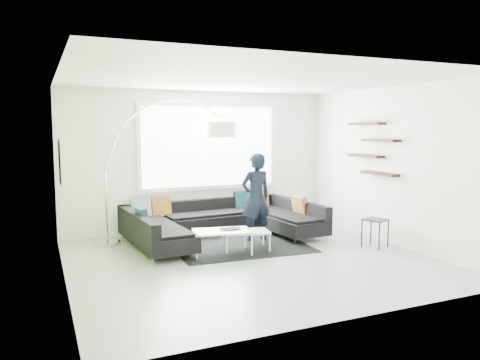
# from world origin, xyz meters

# --- Properties ---
(ground) EXTENTS (5.50, 5.50, 0.00)m
(ground) POSITION_xyz_m (0.00, 0.00, 0.00)
(ground) COLOR gray
(ground) RESTS_ON ground
(room_shell) EXTENTS (5.54, 5.04, 2.82)m
(room_shell) POSITION_xyz_m (0.04, 0.21, 1.81)
(room_shell) COLOR white
(room_shell) RESTS_ON ground
(sectional_sofa) EXTENTS (3.57, 2.37, 0.74)m
(sectional_sofa) POSITION_xyz_m (0.10, 1.45, 0.32)
(sectional_sofa) COLOR black
(sectional_sofa) RESTS_ON ground
(rug) EXTENTS (2.39, 1.80, 0.01)m
(rug) POSITION_xyz_m (0.18, 0.84, 0.01)
(rug) COLOR black
(rug) RESTS_ON ground
(coffee_table) EXTENTS (1.33, 0.93, 0.40)m
(coffee_table) POSITION_xyz_m (-0.06, 0.56, 0.20)
(coffee_table) COLOR silver
(coffee_table) RESTS_ON ground
(arc_lamp) EXTENTS (2.55, 1.26, 2.60)m
(arc_lamp) POSITION_xyz_m (-1.95, 1.92, 1.30)
(arc_lamp) COLOR silver
(arc_lamp) RESTS_ON ground
(side_table) EXTENTS (0.48, 0.48, 0.50)m
(side_table) POSITION_xyz_m (2.31, -0.13, 0.25)
(side_table) COLOR black
(side_table) RESTS_ON ground
(person) EXTENTS (0.64, 0.47, 1.61)m
(person) POSITION_xyz_m (0.62, 1.15, 0.81)
(person) COLOR black
(person) RESTS_ON ground
(laptop) EXTENTS (0.41, 0.31, 0.03)m
(laptop) POSITION_xyz_m (-0.15, 0.48, 0.41)
(laptop) COLOR black
(laptop) RESTS_ON coffee_table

